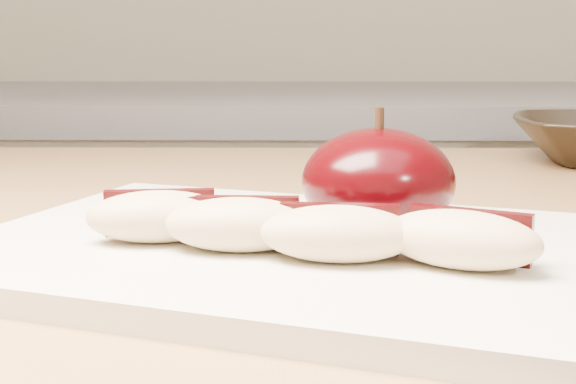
{
  "coord_description": "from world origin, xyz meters",
  "views": [
    {
      "loc": [
        -0.03,
        -0.05,
        1.01
      ],
      "look_at": [
        -0.03,
        0.35,
        0.94
      ],
      "focal_mm": 50.0,
      "sensor_mm": 36.0,
      "label": 1
    }
  ],
  "objects": [
    {
      "name": "apple_half",
      "position": [
        0.02,
        0.4,
        0.94
      ],
      "size": [
        0.09,
        0.09,
        0.07
      ],
      "rotation": [
        0.0,
        0.0,
        -0.01
      ],
      "color": "black",
      "rests_on": "cutting_board"
    },
    {
      "name": "apple_wedge_a",
      "position": [
        -0.1,
        0.35,
        0.93
      ],
      "size": [
        0.08,
        0.04,
        0.03
      ],
      "rotation": [
        0.0,
        0.0,
        0.11
      ],
      "color": "#D1B584",
      "rests_on": "cutting_board"
    },
    {
      "name": "apple_wedge_d",
      "position": [
        0.05,
        0.3,
        0.93
      ],
      "size": [
        0.08,
        0.06,
        0.03
      ],
      "rotation": [
        0.0,
        0.0,
        -0.45
      ],
      "color": "#D1B584",
      "rests_on": "cutting_board"
    },
    {
      "name": "apple_wedge_c",
      "position": [
        -0.01,
        0.31,
        0.93
      ],
      "size": [
        0.08,
        0.04,
        0.03
      ],
      "rotation": [
        0.0,
        0.0,
        -0.1
      ],
      "color": "#D1B584",
      "rests_on": "cutting_board"
    },
    {
      "name": "back_cabinet",
      "position": [
        0.0,
        1.2,
        0.47
      ],
      "size": [
        2.4,
        0.62,
        0.94
      ],
      "color": "silver",
      "rests_on": "ground"
    },
    {
      "name": "apple_wedge_b",
      "position": [
        -0.06,
        0.33,
        0.93
      ],
      "size": [
        0.07,
        0.04,
        0.03
      ],
      "rotation": [
        0.0,
        0.0,
        -0.02
      ],
      "color": "#D1B584",
      "rests_on": "cutting_board"
    },
    {
      "name": "cutting_board",
      "position": [
        -0.03,
        0.35,
        0.91
      ],
      "size": [
        0.39,
        0.34,
        0.01
      ],
      "primitive_type": "cube",
      "rotation": [
        0.0,
        0.0,
        -0.34
      ],
      "color": "beige",
      "rests_on": "island_counter"
    }
  ]
}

